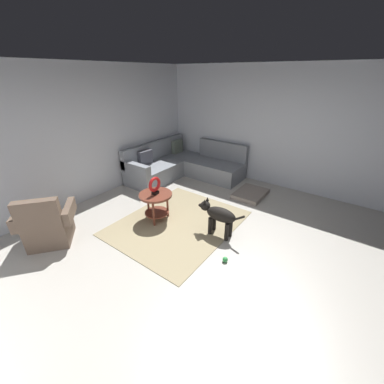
{
  "coord_description": "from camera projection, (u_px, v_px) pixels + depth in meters",
  "views": [
    {
      "loc": [
        -2.7,
        -1.7,
        2.5
      ],
      "look_at": [
        0.45,
        0.6,
        0.55
      ],
      "focal_mm": 22.45,
      "sensor_mm": 36.0,
      "label": 1
    }
  ],
  "objects": [
    {
      "name": "ground_plane",
      "position": [
        205.0,
        243.0,
        3.99
      ],
      "size": [
        6.0,
        6.0,
        0.1
      ],
      "primitive_type": "cube",
      "color": "#B7B2A8"
    },
    {
      "name": "wall_back",
      "position": [
        87.0,
        135.0,
        4.91
      ],
      "size": [
        6.0,
        0.12,
        2.7
      ],
      "primitive_type": "cube",
      "color": "silver",
      "rests_on": "ground_plane"
    },
    {
      "name": "wall_right",
      "position": [
        277.0,
        128.0,
        5.49
      ],
      "size": [
        0.12,
        6.0,
        2.7
      ],
      "primitive_type": "cube",
      "color": "silver",
      "rests_on": "ground_plane"
    },
    {
      "name": "area_rug",
      "position": [
        178.0,
        223.0,
        4.44
      ],
      "size": [
        2.3,
        1.9,
        0.01
      ],
      "primitive_type": "cube",
      "color": "tan",
      "rests_on": "ground_plane"
    },
    {
      "name": "sectional_couch",
      "position": [
        183.0,
        166.0,
        6.34
      ],
      "size": [
        2.2,
        2.25,
        0.88
      ],
      "color": "gray",
      "rests_on": "ground_plane"
    },
    {
      "name": "armchair",
      "position": [
        48.0,
        226.0,
        3.8
      ],
      "size": [
        1.0,
        0.97,
        0.88
      ],
      "rotation": [
        0.0,
        0.0,
        -0.67
      ],
      "color": "brown",
      "rests_on": "ground_plane"
    },
    {
      "name": "side_table",
      "position": [
        156.0,
        200.0,
        4.37
      ],
      "size": [
        0.6,
        0.6,
        0.54
      ],
      "color": "brown",
      "rests_on": "ground_plane"
    },
    {
      "name": "torus_sculpture",
      "position": [
        155.0,
        185.0,
        4.24
      ],
      "size": [
        0.28,
        0.08,
        0.33
      ],
      "color": "black",
      "rests_on": "side_table"
    },
    {
      "name": "dog_bed_mat",
      "position": [
        250.0,
        194.0,
        5.42
      ],
      "size": [
        0.8,
        0.6,
        0.09
      ],
      "primitive_type": "cube",
      "color": "gray",
      "rests_on": "ground_plane"
    },
    {
      "name": "dog",
      "position": [
        219.0,
        215.0,
        3.98
      ],
      "size": [
        0.24,
        0.85,
        0.63
      ],
      "rotation": [
        0.0,
        0.0,
        0.04
      ],
      "color": "black",
      "rests_on": "ground_plane"
    },
    {
      "name": "dog_toy_ball",
      "position": [
        225.0,
        260.0,
        3.52
      ],
      "size": [
        0.08,
        0.08,
        0.08
      ],
      "primitive_type": "sphere",
      "color": "green",
      "rests_on": "ground_plane"
    }
  ]
}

